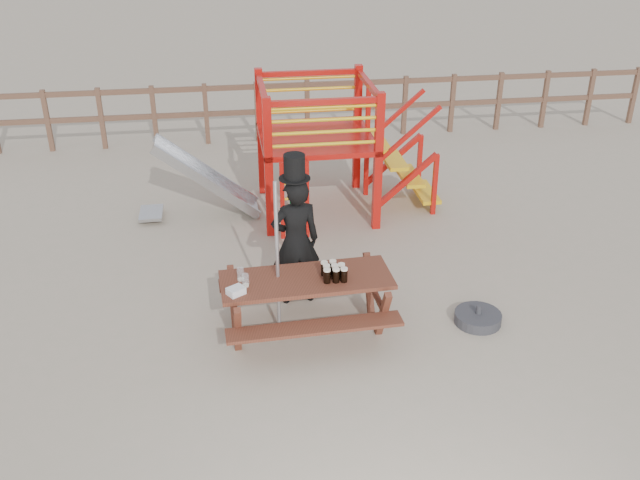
{
  "coord_description": "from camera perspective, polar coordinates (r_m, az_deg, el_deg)",
  "views": [
    {
      "loc": [
        -1.25,
        -6.71,
        4.83
      ],
      "look_at": [
        -0.15,
        0.8,
        0.89
      ],
      "focal_mm": 40.0,
      "sensor_mm": 36.0,
      "label": 1
    }
  ],
  "objects": [
    {
      "name": "back_fence",
      "position": [
        14.37,
        -3.05,
        10.8
      ],
      "size": [
        15.09,
        0.09,
        1.2
      ],
      "color": "brown",
      "rests_on": "ground"
    },
    {
      "name": "ground",
      "position": [
        8.37,
        1.83,
        -7.89
      ],
      "size": [
        60.0,
        60.0,
        0.0
      ],
      "primitive_type": "plane",
      "color": "tan",
      "rests_on": "ground"
    },
    {
      "name": "parasol_base",
      "position": [
        8.81,
        12.51,
        -6.1
      ],
      "size": [
        0.56,
        0.56,
        0.24
      ],
      "color": "#323236",
      "rests_on": "ground"
    },
    {
      "name": "man_with_hat",
      "position": [
        8.65,
        -1.96,
        0.15
      ],
      "size": [
        0.65,
        0.47,
        1.95
      ],
      "rotation": [
        0.0,
        0.0,
        3.27
      ],
      "color": "black",
      "rests_on": "ground"
    },
    {
      "name": "empty_glasses",
      "position": [
        7.97,
        -6.18,
        -3.02
      ],
      "size": [
        0.13,
        0.22,
        0.15
      ],
      "color": "silver",
      "rests_on": "picnic_table"
    },
    {
      "name": "playground_fort",
      "position": [
        11.05,
        -0.69,
        7.51
      ],
      "size": [
        4.71,
        1.84,
        2.1
      ],
      "color": "#BB120C",
      "rests_on": "ground"
    },
    {
      "name": "stout_pints",
      "position": [
        8.0,
        1.07,
        -2.56
      ],
      "size": [
        0.28,
        0.27,
        0.17
      ],
      "color": "black",
      "rests_on": "picnic_table"
    },
    {
      "name": "metal_pole",
      "position": [
        8.0,
        -3.43,
        -1.64
      ],
      "size": [
        0.04,
        0.04,
        1.91
      ],
      "primitive_type": "cylinder",
      "color": "#B2B2B7",
      "rests_on": "ground"
    },
    {
      "name": "picnic_table",
      "position": [
        8.2,
        -1.08,
        -4.72
      ],
      "size": [
        1.99,
        1.42,
        0.75
      ],
      "rotation": [
        0.0,
        0.0,
        0.04
      ],
      "color": "brown",
      "rests_on": "ground"
    },
    {
      "name": "paper_bag",
      "position": [
        7.79,
        -6.74,
        -4.07
      ],
      "size": [
        0.23,
        0.21,
        0.08
      ],
      "primitive_type": "cube",
      "rotation": [
        0.0,
        0.0,
        0.56
      ],
      "color": "white",
      "rests_on": "picnic_table"
    }
  ]
}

